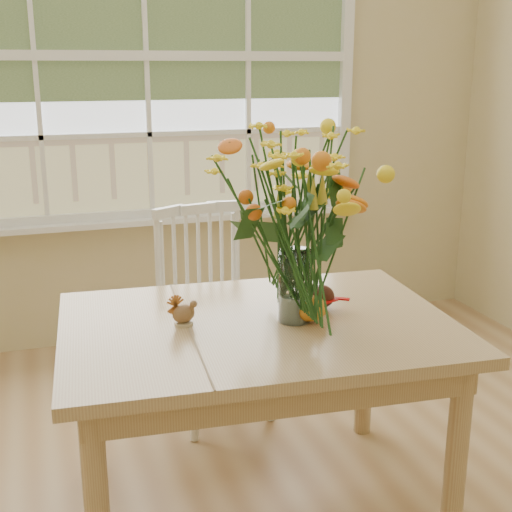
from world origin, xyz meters
name	(u,v)px	position (x,y,z in m)	size (l,w,h in m)	color
wall_back	(147,95)	(0.00, 2.25, 1.35)	(4.00, 0.02, 2.70)	#D1C186
window	(146,59)	(0.00, 2.21, 1.53)	(2.42, 0.12, 1.74)	silver
dining_table	(258,347)	(0.06, 0.57, 0.60)	(1.34, 1.01, 0.69)	tan
windsor_chair	(208,301)	(0.08, 1.31, 0.51)	(0.49, 0.47, 0.90)	white
flower_vase	(296,214)	(0.18, 0.54, 1.05)	(0.51, 0.51, 0.60)	white
pumpkin	(310,310)	(0.23, 0.52, 0.73)	(0.11, 0.11, 0.08)	orange
turkey_figurine	(183,314)	(-0.18, 0.62, 0.72)	(0.09, 0.07, 0.10)	#CCB78C
dark_gourd	(322,298)	(0.31, 0.62, 0.73)	(0.13, 0.09, 0.08)	#38160F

